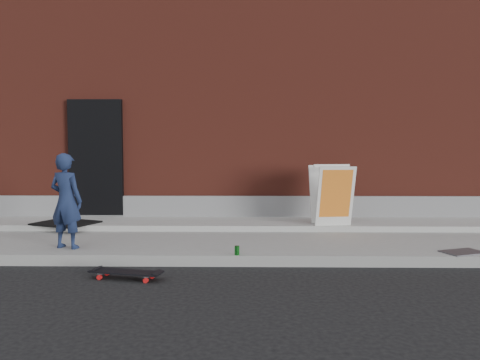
{
  "coord_description": "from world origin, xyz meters",
  "views": [
    {
      "loc": [
        0.36,
        -6.12,
        1.57
      ],
      "look_at": [
        0.25,
        0.8,
        1.11
      ],
      "focal_mm": 35.0,
      "sensor_mm": 36.0,
      "label": 1
    }
  ],
  "objects_px": {
    "child": "(66,201)",
    "soda_can": "(237,250)",
    "pizza_sign": "(332,195)",
    "skateboard": "(126,273)"
  },
  "relations": [
    {
      "from": "skateboard",
      "to": "pizza_sign",
      "type": "bearing_deg",
      "value": 41.41
    },
    {
      "from": "child",
      "to": "pizza_sign",
      "type": "relative_size",
      "value": 1.29
    },
    {
      "from": "child",
      "to": "pizza_sign",
      "type": "xyz_separation_m",
      "value": [
        4.05,
        1.53,
        -0.05
      ]
    },
    {
      "from": "child",
      "to": "pizza_sign",
      "type": "distance_m",
      "value": 4.33
    },
    {
      "from": "child",
      "to": "soda_can",
      "type": "relative_size",
      "value": 11.12
    },
    {
      "from": "child",
      "to": "skateboard",
      "type": "relative_size",
      "value": 1.52
    },
    {
      "from": "skateboard",
      "to": "soda_can",
      "type": "height_order",
      "value": "soda_can"
    },
    {
      "from": "child",
      "to": "pizza_sign",
      "type": "bearing_deg",
      "value": -142.9
    },
    {
      "from": "child",
      "to": "soda_can",
      "type": "height_order",
      "value": "child"
    },
    {
      "from": "pizza_sign",
      "to": "soda_can",
      "type": "distance_m",
      "value": 2.57
    }
  ]
}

